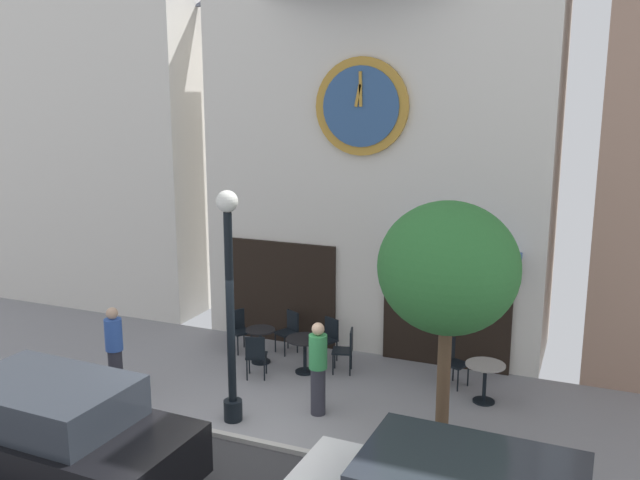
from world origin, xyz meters
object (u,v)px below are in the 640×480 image
at_px(cafe_chair_outer, 346,347).
at_px(cafe_chair_under_awning, 289,328).
at_px(parked_car_black, 48,433).
at_px(cafe_chair_near_tree, 239,327).
at_px(pedestrian_green, 318,367).
at_px(street_tree, 448,270).
at_px(cafe_table_center_left, 261,341).
at_px(cafe_table_leftmost, 485,375).
at_px(cafe_chair_mid_row, 328,336).
at_px(cafe_chair_corner, 452,359).
at_px(cafe_table_center, 305,347).
at_px(cafe_chair_by_entrance, 256,353).
at_px(street_lamp, 230,307).
at_px(pedestrian_blue, 114,349).

height_order(cafe_chair_outer, cafe_chair_under_awning, same).
bearing_deg(parked_car_black, cafe_chair_near_tree, 90.83).
xyz_separation_m(pedestrian_green, parked_car_black, (-2.69, -3.45, -0.10)).
distance_m(pedestrian_green, parked_car_black, 4.38).
distance_m(street_tree, cafe_table_center_left, 5.52).
distance_m(cafe_table_leftmost, cafe_chair_near_tree, 5.40).
xyz_separation_m(cafe_chair_mid_row, parked_car_black, (-1.93, -5.82, 0.23)).
distance_m(cafe_chair_under_awning, cafe_chair_corner, 3.64).
height_order(cafe_table_center, cafe_chair_by_entrance, cafe_chair_by_entrance).
bearing_deg(cafe_table_leftmost, street_tree, -97.46).
relative_size(street_lamp, cafe_table_center_left, 5.48).
xyz_separation_m(cafe_table_leftmost, cafe_chair_outer, (-2.78, 0.31, 0.01)).
relative_size(pedestrian_blue, parked_car_black, 0.38).
bearing_deg(cafe_chair_near_tree, cafe_table_leftmost, -5.75).
xyz_separation_m(cafe_table_center, cafe_chair_near_tree, (-1.82, 0.56, 0.00)).
bearing_deg(cafe_chair_by_entrance, cafe_table_center, 41.34).
relative_size(cafe_chair_mid_row, cafe_chair_under_awning, 1.00).
distance_m(street_lamp, cafe_chair_outer, 3.25).
bearing_deg(cafe_table_leftmost, cafe_chair_under_awning, 168.37).
bearing_deg(street_lamp, cafe_chair_outer, 68.23).
relative_size(cafe_chair_by_entrance, cafe_chair_mid_row, 1.00).
height_order(street_tree, cafe_chair_corner, street_tree).
distance_m(cafe_table_leftmost, cafe_chair_under_awning, 4.41).
xyz_separation_m(cafe_table_center_left, cafe_chair_mid_row, (1.25, 0.67, 0.05)).
xyz_separation_m(street_lamp, cafe_table_leftmost, (3.85, 2.37, -1.50)).
height_order(cafe_chair_mid_row, cafe_chair_corner, same).
height_order(cafe_table_center, cafe_chair_outer, cafe_chair_outer).
distance_m(cafe_table_leftmost, cafe_chair_corner, 0.87).
bearing_deg(cafe_table_center_left, cafe_table_center, -6.76).
distance_m(cafe_chair_near_tree, pedestrian_blue, 3.00).
bearing_deg(parked_car_black, street_lamp, 61.68).
bearing_deg(cafe_table_center_left, cafe_chair_near_tree, 150.48).
xyz_separation_m(cafe_chair_near_tree, parked_car_black, (0.08, -5.58, 0.23)).
xyz_separation_m(cafe_table_center_left, cafe_chair_near_tree, (-0.76, 0.43, 0.05)).
bearing_deg(street_tree, cafe_table_center_left, 151.61).
bearing_deg(cafe_chair_by_entrance, street_lamp, -75.07).
height_order(street_lamp, cafe_chair_mid_row, street_lamp).
xyz_separation_m(street_tree, cafe_chair_mid_row, (-3.08, 3.01, -2.46)).
height_order(street_tree, cafe_chair_by_entrance, street_tree).
height_order(cafe_chair_mid_row, cafe_chair_under_awning, same).
relative_size(cafe_table_center_left, pedestrian_blue, 0.43).
bearing_deg(cafe_table_center, street_tree, -34.15).
bearing_deg(cafe_chair_corner, cafe_table_center_left, -174.03).
bearing_deg(pedestrian_blue, cafe_chair_mid_row, 44.97).
height_order(street_lamp, pedestrian_green, street_lamp).
distance_m(cafe_chair_mid_row, pedestrian_blue, 4.31).
bearing_deg(parked_car_black, cafe_table_center, 70.88).
distance_m(pedestrian_blue, pedestrian_green, 3.87).
relative_size(cafe_table_center_left, cafe_table_leftmost, 0.99).
relative_size(street_lamp, cafe_chair_mid_row, 4.42).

